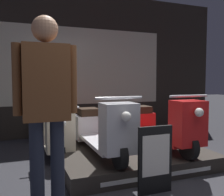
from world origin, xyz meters
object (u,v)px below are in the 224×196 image
Objects in this scene: scooter_display_left at (101,130)px; price_sign_board at (155,160)px; scooter_display_right at (161,125)px; scooter_backrow_1 at (108,128)px; person_left_browsing at (46,98)px; scooter_backrow_0 at (54,132)px.

scooter_display_left reaches higher than price_sign_board.
scooter_display_right is 1.00× the size of scooter_backrow_1.
scooter_backrow_1 is at bearing 64.66° from scooter_display_left.
person_left_browsing is (-0.85, -0.97, 0.53)m from scooter_display_left.
scooter_display_left is 0.99× the size of person_left_browsing.
person_left_browsing is at bearing -131.16° from scooter_display_left.
person_left_browsing is at bearing -151.96° from scooter_display_right.
scooter_display_left is 0.97m from scooter_display_right.
scooter_backrow_1 is at bearing 115.89° from scooter_display_right.
scooter_backrow_0 is at bearing 145.75° from scooter_display_right.
scooter_backrow_1 is 2.50m from person_left_browsing.
scooter_backrow_1 is 2.02m from price_sign_board.
scooter_display_left reaches higher than scooter_backrow_0.
scooter_backrow_0 reaches higher than price_sign_board.
scooter_display_left is at bearing 180.00° from scooter_display_right.
scooter_display_left is at bearing 48.84° from person_left_browsing.
scooter_display_left is 1.14m from scooter_backrow_1.
person_left_browsing reaches higher than scooter_backrow_0.
scooter_backrow_1 is (-0.49, 1.02, -0.20)m from scooter_display_right.
scooter_backrow_0 is at bearing 117.01° from scooter_display_left.
scooter_display_left is 1.05m from price_sign_board.
scooter_display_left is at bearing -115.34° from scooter_backrow_1.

